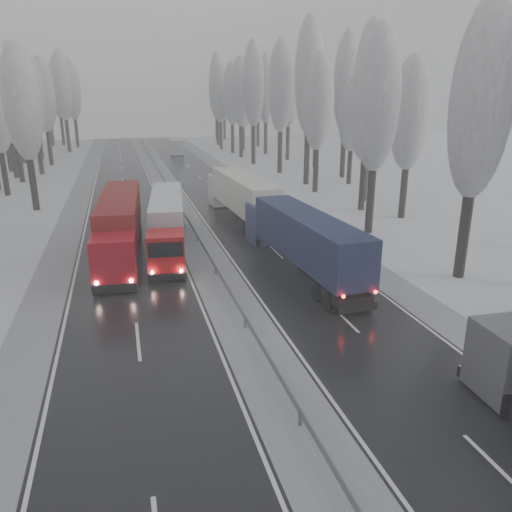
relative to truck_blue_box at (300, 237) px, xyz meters
name	(u,v)px	position (x,y,z in m)	size (l,w,h in m)	color
carriageway_right	(254,231)	(-0.28, 10.65, -2.35)	(7.50, 200.00, 0.03)	black
carriageway_left	(128,239)	(-10.78, 10.65, -2.35)	(7.50, 200.00, 0.03)	black
median_slush	(193,235)	(-5.53, 10.65, -2.35)	(3.00, 200.00, 0.04)	#A6A9AE
shoulder_right	(308,227)	(4.67, 10.65, -2.35)	(2.40, 200.00, 0.04)	#A6A9AE
shoulder_left	(63,244)	(-15.73, 10.65, -2.35)	(2.40, 200.00, 0.04)	#A6A9AE
median_guardrail	(193,228)	(-5.53, 10.64, -1.77)	(0.12, 200.00, 0.76)	slate
tree_16	(481,103)	(9.51, -3.68, 8.30)	(3.60, 3.60, 16.53)	black
tree_18	(377,100)	(8.98, 7.69, 8.33)	(3.60, 3.60, 16.58)	black
tree_19	(410,115)	(14.49, 11.69, 7.05)	(3.60, 3.60, 14.57)	black
tree_20	(368,105)	(12.37, 15.82, 7.78)	(3.60, 3.60, 15.71)	black
tree_21	(371,86)	(14.59, 19.82, 9.63)	(3.60, 3.60, 18.62)	black
tree_22	(318,103)	(11.49, 26.25, 7.87)	(3.60, 3.60, 15.86)	black
tree_23	(352,114)	(17.78, 30.25, 6.40)	(3.60, 3.60, 13.55)	black
tree_24	(309,77)	(12.37, 31.67, 10.82)	(3.60, 3.60, 20.49)	black
tree_25	(347,84)	(19.28, 35.67, 10.15)	(3.60, 3.60, 19.44)	black
tree_26	(281,87)	(12.03, 41.92, 9.74)	(3.60, 3.60, 18.78)	black
tree_27	(317,93)	(19.19, 45.92, 8.99)	(3.60, 3.60, 17.62)	black
tree_28	(253,85)	(10.81, 52.61, 10.27)	(3.60, 3.60, 19.62)	black
tree_29	(289,91)	(18.18, 56.61, 9.30)	(3.60, 3.60, 18.11)	black
tree_30	(241,92)	(11.03, 62.36, 9.15)	(3.60, 3.60, 17.86)	black
tree_31	(266,90)	(16.95, 66.36, 9.61)	(3.60, 3.60, 18.58)	black
tree_32	(232,94)	(11.10, 69.86, 8.81)	(3.60, 3.60, 17.33)	black
tree_33	(243,104)	(14.24, 73.86, 6.89)	(3.60, 3.60, 14.33)	black
tree_34	(220,93)	(10.20, 76.97, 9.00)	(3.60, 3.60, 17.63)	black
tree_35	(258,91)	(19.41, 80.97, 9.40)	(3.60, 3.60, 18.25)	black
tree_36	(217,86)	(11.51, 86.81, 10.65)	(3.60, 3.60, 20.23)	black
tree_37	(243,97)	(18.49, 90.81, 8.20)	(3.60, 3.60, 16.37)	black
tree_38	(216,93)	(13.20, 97.38, 9.22)	(3.60, 3.60, 17.97)	black
tree_39	(224,97)	(16.02, 101.38, 8.08)	(3.60, 3.60, 16.19)	black
tree_62	(22,103)	(-19.47, 24.38, 7.99)	(3.60, 3.60, 16.04)	black
tree_66	(12,105)	(-23.69, 43.00, 7.47)	(3.60, 3.60, 15.23)	black
tree_67	(5,95)	(-25.07, 47.00, 8.66)	(3.60, 3.60, 17.09)	black
tree_68	(32,97)	(-22.11, 49.76, 8.38)	(3.60, 3.60, 16.65)	black
tree_70	(43,95)	(-21.86, 59.84, 8.66)	(3.60, 3.60, 17.09)	black
tree_71	(14,85)	(-26.62, 63.84, 10.26)	(3.60, 3.60, 19.61)	black
tree_72	(35,103)	(-24.46, 69.19, 7.39)	(3.60, 3.60, 15.11)	black
tree_73	(20,95)	(-27.35, 73.19, 8.74)	(3.60, 3.60, 17.22)	black
tree_74	(62,86)	(-20.60, 79.98, 10.31)	(3.60, 3.60, 19.68)	black
tree_75	(16,90)	(-29.73, 83.98, 9.62)	(3.60, 3.60, 18.60)	black
tree_76	(72,90)	(-19.58, 89.37, 9.59)	(3.60, 3.60, 18.55)	black
tree_77	(48,103)	(-25.19, 93.37, 6.89)	(3.60, 3.60, 14.32)	black
tree_78	(57,88)	(-23.09, 95.96, 10.22)	(3.60, 3.60, 19.55)	black
tree_79	(47,95)	(-25.86, 99.96, 8.64)	(3.60, 3.60, 17.07)	black
truck_blue_box	(300,237)	(0.00, 0.00, 0.00)	(3.46, 15.93, 4.06)	#1F254F
truck_cream_box	(241,194)	(-0.48, 14.64, 0.09)	(3.41, 16.53, 4.21)	beige
box_truck_distant	(176,146)	(-0.06, 70.17, -0.86)	(3.10, 8.10, 2.96)	#ACADB3
truck_red_white	(167,218)	(-7.82, 7.90, -0.16)	(3.89, 14.89, 3.79)	red
truck_red_red	(120,222)	(-11.29, 6.77, 0.07)	(3.62, 16.43, 4.18)	#A40913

